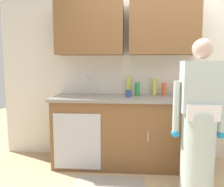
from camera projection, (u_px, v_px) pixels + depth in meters
The scene contains 12 objects.
kitchen_wall_with_uppers at pixel (155, 57), 3.22m from camera, with size 4.80×0.44×2.70m.
counter_cabinet at pixel (125, 132), 3.09m from camera, with size 1.90×0.62×0.90m.
countertop at pixel (125, 98), 3.03m from camera, with size 1.96×0.66×0.04m, color gray.
sink at pixel (90, 97), 3.07m from camera, with size 0.50×0.36×0.35m.
person_at_sink at pixel (199, 130), 2.32m from camera, with size 0.55×0.34×1.62m.
bottle_water_tall at pixel (154, 86), 3.21m from camera, with size 0.06×0.06×0.24m, color #D8D14C.
bottle_cleaner_spray at pixel (177, 88), 3.14m from camera, with size 0.07×0.07×0.21m, color #E05933.
bottle_soap at pixel (129, 86), 3.24m from camera, with size 0.06×0.06×0.26m, color #D8D14C.
bottle_water_short at pixel (164, 89), 3.18m from camera, with size 0.06×0.06×0.17m, color #E05933.
bottle_dish_liquid at pixel (137, 89), 3.14m from camera, with size 0.07×0.07×0.19m, color #2D8C4C.
cup_by_sink at pixel (128, 94), 2.98m from camera, with size 0.08×0.08×0.09m, color #33478C.
knife_on_counter at pixel (70, 95), 3.22m from camera, with size 0.24×0.02×0.01m, color silver.
Camera 1 is at (-0.50, -2.30, 1.36)m, focal length 36.20 mm.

